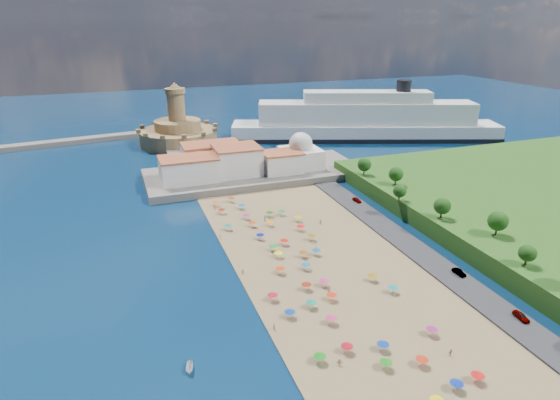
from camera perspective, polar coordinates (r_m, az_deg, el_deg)
name	(u,v)px	position (r m, az deg, el deg)	size (l,w,h in m)	color
ground	(297,259)	(131.88, 2.08, -7.20)	(700.00, 700.00, 0.00)	#071938
terrace	(255,174)	(197.87, -3.10, 3.24)	(90.00, 36.00, 3.00)	#59544C
jetty	(189,157)	(226.14, -11.08, 5.12)	(18.00, 70.00, 2.40)	#59544C
waterfront_buildings	(223,162)	(193.40, -6.91, 4.66)	(57.00, 29.00, 11.00)	silver
domed_building	(301,153)	(200.31, 2.53, 5.71)	(16.00, 16.00, 15.00)	silver
fortress	(178,132)	(253.57, -12.30, 8.07)	(40.00, 40.00, 32.40)	#97794B
cruise_ship	(365,122)	(263.55, 10.38, 9.33)	(144.96, 69.23, 31.92)	black
beach_parasols	(308,269)	(122.76, 3.47, -8.42)	(31.59, 115.07, 2.20)	gray
beachgoers	(289,267)	(125.49, 1.16, -8.21)	(34.50, 97.04, 1.85)	tan
parked_cars	(431,253)	(138.87, 17.97, -6.12)	(2.11, 79.41, 1.44)	gray
hillside_trees	(467,216)	(143.90, 21.79, -1.81)	(15.71, 109.37, 7.75)	#382314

